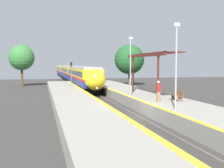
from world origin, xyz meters
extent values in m
plane|color=#383533|center=(0.00, 0.00, 0.00)|extent=(120.00, 120.00, 0.00)
cube|color=slate|center=(-0.72, 0.00, 0.07)|extent=(0.08, 90.00, 0.15)
cube|color=slate|center=(0.72, 0.00, 0.07)|extent=(0.08, 90.00, 0.15)
cube|color=black|center=(0.00, 26.11, 0.61)|extent=(2.44, 20.17, 0.78)
cube|color=navy|center=(0.00, 26.11, 1.43)|extent=(2.78, 21.93, 0.86)
cube|color=red|center=(0.00, 26.11, 2.01)|extent=(2.79, 21.93, 0.30)
cube|color=yellow|center=(0.00, 26.11, 2.82)|extent=(2.78, 21.93, 1.31)
cube|color=black|center=(0.00, 26.11, 2.75)|extent=(2.80, 20.17, 0.72)
cube|color=#9E9EA3|center=(0.00, 26.11, 3.62)|extent=(2.50, 21.93, 0.30)
cylinder|color=black|center=(-0.72, 18.21, 0.45)|extent=(0.12, 0.90, 0.90)
cylinder|color=black|center=(0.72, 18.21, 0.45)|extent=(0.12, 0.90, 0.90)
cylinder|color=black|center=(-0.72, 20.41, 0.45)|extent=(0.12, 0.90, 0.90)
cylinder|color=black|center=(0.72, 20.41, 0.45)|extent=(0.12, 0.90, 0.90)
cylinder|color=black|center=(-0.72, 31.81, 0.45)|extent=(0.12, 0.90, 0.90)
cylinder|color=black|center=(0.72, 31.81, 0.45)|extent=(0.12, 0.90, 0.90)
cylinder|color=black|center=(-0.72, 34.01, 0.45)|extent=(0.12, 0.90, 0.90)
cylinder|color=black|center=(0.72, 34.01, 0.45)|extent=(0.12, 0.90, 0.90)
ellipsoid|color=yellow|center=(0.00, 14.07, 2.24)|extent=(2.67, 3.23, 2.72)
ellipsoid|color=black|center=(0.00, 13.67, 2.68)|extent=(1.94, 1.89, 1.38)
sphere|color=#F9F4CC|center=(0.00, 12.86, 1.25)|extent=(0.24, 0.24, 0.24)
cube|color=black|center=(0.00, 48.84, 0.61)|extent=(2.44, 20.17, 0.78)
cube|color=navy|center=(0.00, 48.84, 1.43)|extent=(2.78, 21.93, 0.86)
cube|color=red|center=(0.00, 48.84, 2.01)|extent=(2.79, 21.93, 0.30)
cube|color=yellow|center=(0.00, 48.84, 2.82)|extent=(2.78, 21.93, 1.31)
cube|color=black|center=(0.00, 48.84, 2.75)|extent=(2.80, 20.17, 0.72)
cube|color=#9E9EA3|center=(0.00, 48.84, 3.62)|extent=(2.50, 21.93, 0.30)
cylinder|color=black|center=(-0.72, 40.94, 0.45)|extent=(0.12, 0.90, 0.90)
cylinder|color=black|center=(0.72, 40.94, 0.45)|extent=(0.12, 0.90, 0.90)
cylinder|color=black|center=(-0.72, 43.14, 0.45)|extent=(0.12, 0.90, 0.90)
cylinder|color=black|center=(0.72, 43.14, 0.45)|extent=(0.12, 0.90, 0.90)
cylinder|color=black|center=(-0.72, 54.53, 0.45)|extent=(0.12, 0.90, 0.90)
cylinder|color=black|center=(0.72, 54.53, 0.45)|extent=(0.12, 0.90, 0.90)
cylinder|color=black|center=(-0.72, 56.73, 0.45)|extent=(0.12, 0.90, 0.90)
cylinder|color=black|center=(0.72, 56.73, 0.45)|extent=(0.12, 0.90, 0.90)
cube|color=black|center=(0.00, 71.56, 0.61)|extent=(2.44, 20.17, 0.78)
cube|color=navy|center=(0.00, 71.56, 1.43)|extent=(2.78, 21.93, 0.86)
cube|color=red|center=(0.00, 71.56, 2.01)|extent=(2.79, 21.93, 0.30)
cube|color=yellow|center=(0.00, 71.56, 2.82)|extent=(2.78, 21.93, 1.31)
cube|color=black|center=(0.00, 71.56, 2.75)|extent=(2.80, 20.17, 0.72)
cube|color=#9E9EA3|center=(0.00, 71.56, 3.62)|extent=(2.50, 21.93, 0.30)
cylinder|color=black|center=(-0.72, 63.66, 0.45)|extent=(0.12, 0.90, 0.90)
cylinder|color=black|center=(0.72, 63.66, 0.45)|extent=(0.12, 0.90, 0.90)
cylinder|color=black|center=(-0.72, 65.86, 0.45)|extent=(0.12, 0.90, 0.90)
cylinder|color=black|center=(0.72, 65.86, 0.45)|extent=(0.12, 0.90, 0.90)
cylinder|color=black|center=(-0.72, 77.26, 0.45)|extent=(0.12, 0.90, 0.90)
cylinder|color=black|center=(0.72, 77.26, 0.45)|extent=(0.12, 0.90, 0.90)
cylinder|color=black|center=(-0.72, 79.46, 0.45)|extent=(0.12, 0.90, 0.90)
cylinder|color=black|center=(0.72, 79.46, 0.45)|extent=(0.12, 0.90, 0.90)
cube|color=gray|center=(3.95, 0.00, 0.51)|extent=(4.77, 64.00, 1.03)
cube|color=yellow|center=(1.76, 0.00, 1.03)|extent=(0.40, 64.00, 0.01)
cube|color=gray|center=(-3.58, 0.00, 0.51)|extent=(4.03, 64.00, 1.03)
cube|color=yellow|center=(-1.76, 0.00, 1.03)|extent=(0.40, 64.00, 0.01)
cube|color=brown|center=(4.73, 0.63, 1.24)|extent=(0.36, 0.06, 0.42)
cube|color=brown|center=(4.73, 1.88, 1.24)|extent=(0.36, 0.06, 0.42)
cube|color=brown|center=(4.73, 1.26, 1.46)|extent=(0.44, 1.66, 0.03)
cube|color=brown|center=(4.93, 1.26, 1.70)|extent=(0.04, 1.66, 0.44)
cube|color=#7F6647|center=(2.83, 0.81, 1.46)|extent=(0.28, 0.20, 0.86)
cube|color=maroon|center=(2.83, 0.81, 2.23)|extent=(0.36, 0.22, 0.68)
sphere|color=beige|center=(2.83, 0.81, 2.69)|extent=(0.23, 0.23, 0.23)
cylinder|color=#59595E|center=(-1.91, 24.80, 1.92)|extent=(0.14, 0.14, 3.83)
cube|color=black|center=(-1.91, 24.80, 4.18)|extent=(0.28, 0.20, 0.70)
sphere|color=black|center=(-1.91, 24.69, 4.35)|extent=(0.14, 0.14, 0.14)
sphere|color=red|center=(-1.91, 24.69, 4.01)|extent=(0.14, 0.14, 0.14)
cylinder|color=#9E9EA3|center=(2.26, -3.43, 3.86)|extent=(0.12, 0.12, 5.65)
cube|color=silver|center=(2.26, -3.43, 6.80)|extent=(0.36, 0.20, 0.24)
cylinder|color=#9E9EA3|center=(2.26, 6.63, 3.86)|extent=(0.12, 0.12, 5.65)
cube|color=silver|center=(2.26, 6.63, 6.80)|extent=(0.36, 0.20, 0.24)
cylinder|color=#511E19|center=(3.66, 2.82, 3.02)|extent=(0.20, 0.20, 3.98)
cylinder|color=#511E19|center=(3.66, 10.04, 3.02)|extent=(0.20, 0.20, 3.98)
cube|color=#511E19|center=(3.66, 6.43, 5.11)|extent=(0.24, 10.22, 0.36)
cube|color=#511E19|center=(4.56, 6.43, 5.23)|extent=(2.00, 10.22, 0.10)
cylinder|color=brown|center=(-10.17, 34.21, 1.76)|extent=(0.44, 0.44, 3.52)
sphere|color=#337033|center=(-10.17, 34.21, 5.41)|extent=(4.73, 4.73, 4.73)
cylinder|color=brown|center=(9.97, 31.38, 1.39)|extent=(0.44, 0.44, 2.78)
sphere|color=#1E5123|center=(9.97, 31.38, 5.09)|extent=(5.77, 5.77, 5.77)
camera|label=1|loc=(-6.51, -20.73, 4.18)|focal=45.00mm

